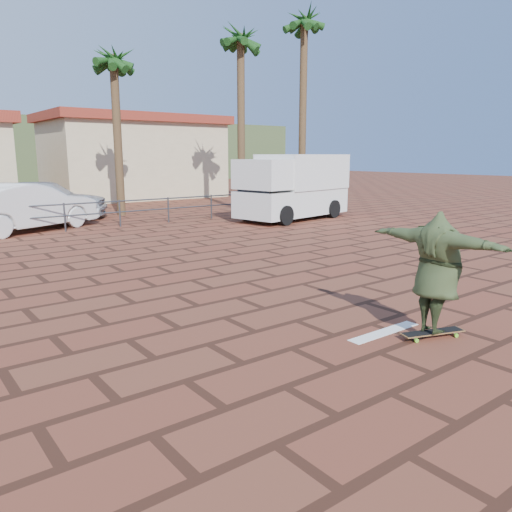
{
  "coord_description": "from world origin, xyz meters",
  "views": [
    {
      "loc": [
        -5.17,
        -5.69,
        2.62
      ],
      "look_at": [
        0.28,
        1.44,
        0.8
      ],
      "focal_mm": 35.0,
      "sensor_mm": 36.0,
      "label": 1
    }
  ],
  "objects_px": {
    "skateboarder": "(437,273)",
    "campervan": "(293,185)",
    "car_white": "(26,207)",
    "longboard": "(433,333)",
    "car_silver": "(45,199)"
  },
  "relations": [
    {
      "from": "skateboarder",
      "to": "campervan",
      "type": "relative_size",
      "value": 0.4
    },
    {
      "from": "campervan",
      "to": "car_white",
      "type": "relative_size",
      "value": 1.06
    },
    {
      "from": "longboard",
      "to": "campervan",
      "type": "distance_m",
      "value": 13.93
    },
    {
      "from": "skateboarder",
      "to": "longboard",
      "type": "bearing_deg",
      "value": 136.92
    },
    {
      "from": "skateboarder",
      "to": "car_white",
      "type": "bearing_deg",
      "value": 9.91
    },
    {
      "from": "longboard",
      "to": "campervan",
      "type": "relative_size",
      "value": 0.19
    },
    {
      "from": "longboard",
      "to": "campervan",
      "type": "bearing_deg",
      "value": 76.48
    },
    {
      "from": "longboard",
      "to": "car_silver",
      "type": "bearing_deg",
      "value": 111.62
    },
    {
      "from": "car_white",
      "to": "campervan",
      "type": "bearing_deg",
      "value": -131.96
    },
    {
      "from": "longboard",
      "to": "car_white",
      "type": "xyz_separation_m",
      "value": [
        -2.07,
        14.77,
        0.76
      ]
    },
    {
      "from": "skateboarder",
      "to": "campervan",
      "type": "distance_m",
      "value": 13.87
    },
    {
      "from": "car_silver",
      "to": "car_white",
      "type": "bearing_deg",
      "value": -179.61
    },
    {
      "from": "skateboarder",
      "to": "car_silver",
      "type": "height_order",
      "value": "skateboarder"
    },
    {
      "from": "campervan",
      "to": "car_white",
      "type": "height_order",
      "value": "campervan"
    },
    {
      "from": "car_silver",
      "to": "car_white",
      "type": "xyz_separation_m",
      "value": [
        -1.45,
        -3.0,
        0.01
      ]
    }
  ]
}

